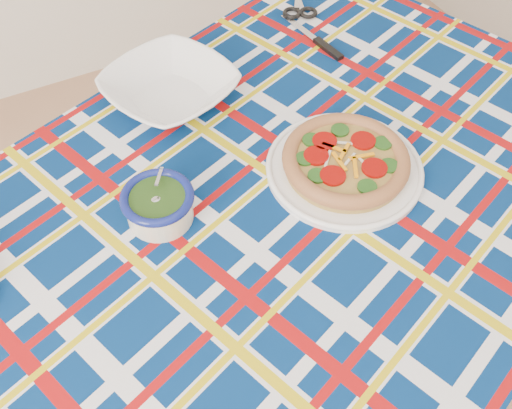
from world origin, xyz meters
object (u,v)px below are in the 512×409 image
dining_table (265,236)px  main_focaccia_plate (346,160)px  serving_bowl (170,89)px  pesto_bowl (158,203)px

dining_table → main_focaccia_plate: 0.21m
main_focaccia_plate → serving_bowl: 0.41m
dining_table → serving_bowl: serving_bowl is taller
dining_table → main_focaccia_plate: size_ratio=5.75×
pesto_bowl → serving_bowl: (0.14, 0.29, -0.01)m
dining_table → serving_bowl: (-0.04, 0.36, 0.11)m
dining_table → pesto_bowl: size_ratio=13.71×
dining_table → main_focaccia_plate: main_focaccia_plate is taller
pesto_bowl → serving_bowl: bearing=64.6°
main_focaccia_plate → pesto_bowl: pesto_bowl is taller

